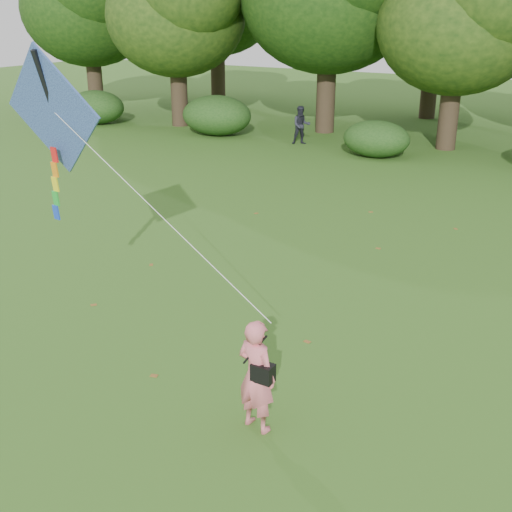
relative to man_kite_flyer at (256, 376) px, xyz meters
The scene contains 7 objects.
ground 1.23m from the man_kite_flyer, 150.39° to the left, with size 100.00×100.00×0.00m, color #265114.
man_kite_flyer is the anchor object (origin of this frame).
bystander_left 20.16m from the man_kite_flyer, 114.83° to the left, with size 0.79×0.62×1.63m, color #22232E.
crossbody_bag 0.16m from the man_kite_flyer, 14.61° to the right, with size 0.43×0.20×0.69m.
flying_kite 5.46m from the man_kite_flyer, 168.12° to the left, with size 5.78×1.37×3.34m.
shrub_band 18.11m from the man_kite_flyer, 94.77° to the left, with size 39.15×3.22×1.88m.
fallen_leaves 5.77m from the man_kite_flyer, 103.87° to the left, with size 8.97×10.28×0.01m.
Camera 1 is at (4.62, -7.01, 5.58)m, focal length 45.00 mm.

